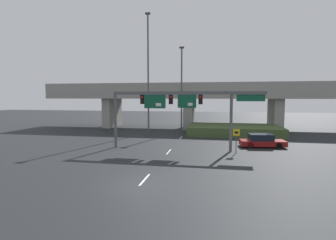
{
  "coord_description": "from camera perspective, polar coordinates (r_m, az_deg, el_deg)",
  "views": [
    {
      "loc": [
        4.47,
        -15.15,
        5.33
      ],
      "look_at": [
        0.0,
        9.17,
        3.14
      ],
      "focal_mm": 28.0,
      "sensor_mm": 36.0,
      "label": 1
    }
  ],
  "objects": [
    {
      "name": "ground_plane",
      "position": [
        16.67,
        -5.87,
        -13.62
      ],
      "size": [
        160.0,
        160.0,
        0.0
      ],
      "primitive_type": "plane",
      "color": "black"
    },
    {
      "name": "lane_markings",
      "position": [
        29.97,
        1.68,
        -5.18
      ],
      "size": [
        0.14,
        28.77,
        0.01
      ],
      "color": "silver",
      "rests_on": "ground"
    },
    {
      "name": "signal_gantry",
      "position": [
        26.16,
        2.73,
        3.81
      ],
      "size": [
        15.2,
        0.44,
        5.87
      ],
      "color": "#515456",
      "rests_on": "ground"
    },
    {
      "name": "speed_limit_sign",
      "position": [
        25.33,
        14.64,
        -3.69
      ],
      "size": [
        0.6,
        0.11,
        2.37
      ],
      "color": "#4C4C4C",
      "rests_on": "ground"
    },
    {
      "name": "highway_light_pole_near",
      "position": [
        38.71,
        -4.34,
        10.52
      ],
      "size": [
        0.7,
        0.36,
        17.28
      ],
      "color": "#515456",
      "rests_on": "ground"
    },
    {
      "name": "highway_light_pole_far",
      "position": [
        40.18,
        2.97,
        7.14
      ],
      "size": [
        0.7,
        0.36,
        12.83
      ],
      "color": "#515456",
      "rests_on": "ground"
    },
    {
      "name": "overpass_bridge",
      "position": [
        44.51,
        4.67,
        5.03
      ],
      "size": [
        48.89,
        7.36,
        7.57
      ],
      "color": "gray",
      "rests_on": "ground"
    },
    {
      "name": "grass_embankment",
      "position": [
        38.6,
        14.15,
        -2.11
      ],
      "size": [
        12.81,
        7.69,
        1.23
      ],
      "color": "#42562D",
      "rests_on": "ground"
    },
    {
      "name": "parked_sedan_near_right",
      "position": [
        29.68,
        19.76,
        -4.32
      ],
      "size": [
        4.79,
        2.29,
        1.4
      ],
      "rotation": [
        0.0,
        0.0,
        0.11
      ],
      "color": "maroon",
      "rests_on": "ground"
    }
  ]
}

